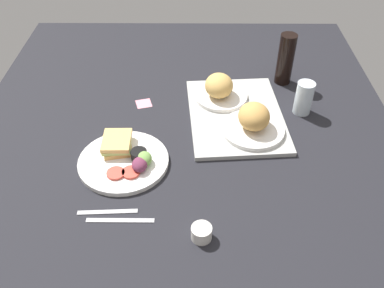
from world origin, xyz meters
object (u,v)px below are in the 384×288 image
fork (108,212)px  plate_with_salad (125,158)px  sticky_note (144,103)px  bread_plate_far (254,121)px  bread_plate_near (220,89)px  knife (120,220)px  soda_bottle (286,59)px  espresso_cup (201,233)px  drinking_glass (304,98)px  serving_tray (236,115)px

fork → plate_with_salad: bearing=80.4°
fork → sticky_note: size_ratio=3.04×
sticky_note → bread_plate_far: bearing=66.0°
plate_with_salad → fork: bearing=-6.7°
bread_plate_far → plate_with_salad: 44.67cm
bread_plate_near → knife: size_ratio=1.05×
plate_with_salad → knife: (23.66, 1.59, -1.45)cm
knife → soda_bottle: bearing=52.0°
espresso_cup → drinking_glass: bearing=146.5°
serving_tray → bread_plate_near: size_ratio=2.26×
serving_tray → knife: serving_tray is taller
espresso_cup → serving_tray: bearing=166.3°
soda_bottle → fork: 91.48cm
knife → fork: bearing=143.2°
plate_with_salad → espresso_cup: bearing=39.6°
plate_with_salad → sticky_note: (-32.04, 2.87, -1.64)cm
serving_tray → plate_with_salad: size_ratio=1.57×
fork → drinking_glass: bearing=34.0°
bread_plate_far → fork: 56.97cm
drinking_glass → knife: bearing=-49.5°
drinking_glass → knife: 78.81cm
plate_with_salad → fork: size_ratio=1.69×
bread_plate_far → fork: (35.24, -44.47, -5.16)cm
serving_tray → drinking_glass: (-3.29, 24.34, 5.36)cm
serving_tray → bread_plate_far: 11.66cm
sticky_note → fork: bearing=-5.7°
bread_plate_far → bread_plate_near: bearing=-151.1°
fork → sticky_note: fork is taller
serving_tray → fork: 59.62cm
drinking_glass → espresso_cup: bearing=-33.5°
bread_plate_far → sticky_note: 43.24cm
serving_tray → sticky_note: bearing=-103.2°
plate_with_salad → serving_tray: bearing=123.0°
soda_bottle → knife: soda_bottle is taller
bread_plate_far → espresso_cup: bread_plate_far is taller
drinking_glass → sticky_note: 59.03cm
serving_tray → plate_with_salad: bearing=-57.0°
bread_plate_far → drinking_glass: (-12.75, 19.33, 0.75)cm
drinking_glass → soda_bottle: soda_bottle is taller
bread_plate_near → espresso_cup: (62.92, -7.36, -3.46)cm
bread_plate_near → drinking_glass: drinking_glass is taller
bread_plate_far → soda_bottle: soda_bottle is taller
soda_bottle → fork: bearing=-41.2°
serving_tray → bread_plate_near: bread_plate_near is taller
bread_plate_far → drinking_glass: size_ratio=1.74×
bread_plate_near → plate_with_salad: bearing=-42.9°
soda_bottle → sticky_note: (15.70, -54.65, -10.19)cm
fork → soda_bottle: bearing=45.8°
bread_plate_near → sticky_note: (1.78, -28.57, -5.40)cm
plate_with_salad → espresso_cup: plate_with_salad is taller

